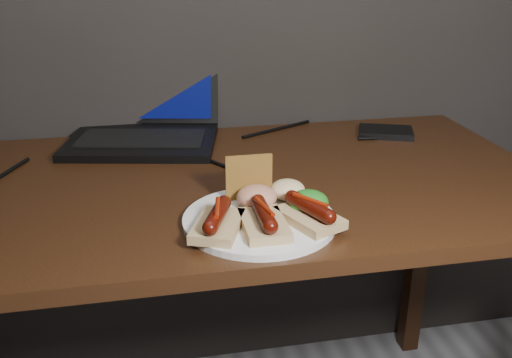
% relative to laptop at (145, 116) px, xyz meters
% --- Properties ---
extents(desk, '(1.40, 0.70, 0.75)m').
position_rel_laptop_xyz_m(desk, '(0.12, -0.31, -0.14)').
color(desk, '#371D0D').
rests_on(desk, ground).
extents(laptop, '(0.40, 0.39, 0.25)m').
position_rel_laptop_xyz_m(laptop, '(0.00, 0.00, 0.00)').
color(laptop, black).
rests_on(laptop, desk).
extents(hard_drive, '(0.15, 0.13, 0.02)m').
position_rel_laptop_xyz_m(hard_drive, '(0.59, -0.10, -0.05)').
color(hard_drive, black).
rests_on(hard_drive, desk).
extents(desk_cables, '(0.99, 0.35, 0.01)m').
position_rel_laptop_xyz_m(desk_cables, '(0.16, -0.13, -0.05)').
color(desk_cables, black).
rests_on(desk_cables, desk).
extents(plate, '(0.29, 0.29, 0.01)m').
position_rel_laptop_xyz_m(plate, '(0.18, -0.51, -0.05)').
color(plate, white).
rests_on(plate, desk).
extents(bread_sausage_left, '(0.11, 0.13, 0.04)m').
position_rel_laptop_xyz_m(bread_sausage_left, '(0.10, -0.55, -0.03)').
color(bread_sausage_left, '#DEC282').
rests_on(bread_sausage_left, plate).
extents(bread_sausage_center, '(0.07, 0.12, 0.04)m').
position_rel_laptop_xyz_m(bread_sausage_center, '(0.18, -0.56, -0.03)').
color(bread_sausage_center, '#DEC282').
rests_on(bread_sausage_center, plate).
extents(bread_sausage_right, '(0.11, 0.13, 0.04)m').
position_rel_laptop_xyz_m(bread_sausage_right, '(0.26, -0.55, -0.03)').
color(bread_sausage_right, '#DEC282').
rests_on(bread_sausage_right, plate).
extents(crispbread, '(0.08, 0.01, 0.08)m').
position_rel_laptop_xyz_m(crispbread, '(0.18, -0.44, -0.00)').
color(crispbread, '#A67B2D').
rests_on(crispbread, plate).
extents(salad_greens, '(0.07, 0.07, 0.04)m').
position_rel_laptop_xyz_m(salad_greens, '(0.27, -0.51, -0.02)').
color(salad_greens, '#136216').
rests_on(salad_greens, plate).
extents(salsa_mound, '(0.07, 0.07, 0.04)m').
position_rel_laptop_xyz_m(salsa_mound, '(0.18, -0.47, -0.02)').
color(salsa_mound, '#A21710').
rests_on(salsa_mound, plate).
extents(coleslaw_mound, '(0.06, 0.06, 0.04)m').
position_rel_laptop_xyz_m(coleslaw_mound, '(0.25, -0.45, -0.02)').
color(coleslaw_mound, beige).
rests_on(coleslaw_mound, plate).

